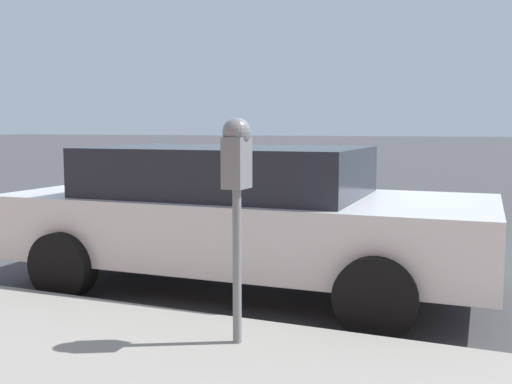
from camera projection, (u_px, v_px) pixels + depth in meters
name	position (u px, v px, depth m)	size (l,w,h in m)	color
ground_plane	(284.00, 268.00, 6.83)	(220.00, 220.00, 0.00)	#424244
parking_meter	(237.00, 172.00, 3.97)	(0.21, 0.19, 1.53)	gray
car_white	(242.00, 213.00, 5.91)	(2.26, 4.72, 1.41)	silver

